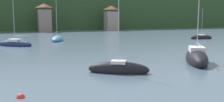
{
  "coord_description": "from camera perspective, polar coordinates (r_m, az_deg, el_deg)",
  "views": [
    {
      "loc": [
        -10.14,
        24.09,
        5.15
      ],
      "look_at": [
        0.0,
        49.84,
        1.35
      ],
      "focal_mm": 39.69,
      "sensor_mm": 36.0,
      "label": 1
    }
  ],
  "objects": [
    {
      "name": "sailboat_far_10",
      "position": [
        62.55,
        19.88,
        2.95
      ],
      "size": [
        5.86,
        2.41,
        7.57
      ],
      "rotation": [
        0.0,
        0.0,
        3.03
      ],
      "color": "black",
      "rests_on": "ground_plane"
    },
    {
      "name": "sailboat_far_4",
      "position": [
        47.73,
        -21.43,
        1.57
      ],
      "size": [
        6.55,
        5.6,
        9.91
      ],
      "rotation": [
        0.0,
        0.0,
        2.5
      ],
      "color": "navy",
      "rests_on": "ground_plane"
    },
    {
      "name": "sailboat_mid_11",
      "position": [
        23.09,
        1.51,
        -4.14
      ],
      "size": [
        5.71,
        4.16,
        7.3
      ],
      "rotation": [
        0.0,
        0.0,
        2.62
      ],
      "color": "black",
      "rests_on": "ground_plane"
    },
    {
      "name": "shore_building_central",
      "position": [
        97.74,
        -0.15,
        7.53
      ],
      "size": [
        5.05,
        4.93,
        9.6
      ],
      "color": "gray",
      "rests_on": "ground_plane"
    },
    {
      "name": "sailboat_mid_6",
      "position": [
        29.78,
        18.87,
        -1.46
      ],
      "size": [
        6.12,
        7.78,
        11.44
      ],
      "rotation": [
        0.0,
        0.0,
        1.0
      ],
      "color": "black",
      "rests_on": "ground_plane"
    },
    {
      "name": "wooded_hillside",
      "position": [
        138.46,
        -16.51,
        7.94
      ],
      "size": [
        352.0,
        71.93,
        32.66
      ],
      "color": "#2D4C28",
      "rests_on": "ground_plane"
    },
    {
      "name": "shore_building_westcentral",
      "position": [
        91.88,
        -15.29,
        7.34
      ],
      "size": [
        4.55,
        5.53,
        9.92
      ],
      "color": "gray",
      "rests_on": "ground_plane"
    },
    {
      "name": "sailboat_far_2",
      "position": [
        55.6,
        -12.51,
        2.69
      ],
      "size": [
        4.31,
        7.82,
        11.37
      ],
      "rotation": [
        0.0,
        0.0,
        1.28
      ],
      "color": "teal",
      "rests_on": "ground_plane"
    },
    {
      "name": "mooring_buoy_near",
      "position": [
        17.28,
        -20.29,
        -10.02
      ],
      "size": [
        0.55,
        0.55,
        0.55
      ],
      "primitive_type": "sphere",
      "color": "red",
      "rests_on": "ground_plane"
    }
  ]
}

